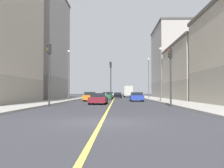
# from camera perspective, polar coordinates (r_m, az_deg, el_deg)

# --- Properties ---
(ground_plane) EXTENTS (400.00, 400.00, 0.00)m
(ground_plane) POSITION_cam_1_polar(r_m,az_deg,el_deg) (12.63, -2.18, -7.89)
(ground_plane) COLOR #313237
(ground_plane) RESTS_ON ground
(sidewalk_left) EXTENTS (3.90, 168.00, 0.15)m
(sidewalk_left) POSITION_cam_1_polar(r_m,az_deg,el_deg) (61.98, 7.96, -2.87)
(sidewalk_left) COLOR #9E9B93
(sidewalk_left) RESTS_ON ground
(sidewalk_right) EXTENTS (3.90, 168.00, 0.15)m
(sidewalk_right) POSITION_cam_1_polar(r_m,az_deg,el_deg) (62.17, -7.02, -2.87)
(sidewalk_right) COLOR #9E9B93
(sidewalk_right) RESTS_ON ground
(lane_center_stripe) EXTENTS (0.16, 154.00, 0.01)m
(lane_center_stripe) POSITION_cam_1_polar(r_m,az_deg,el_deg) (61.55, 0.46, -2.95)
(lane_center_stripe) COLOR #E5D14C
(lane_center_stripe) RESTS_ON ground
(building_left_mid) EXTENTS (9.22, 19.98, 9.54)m
(building_left_mid) POSITION_cam_1_polar(r_m,az_deg,el_deg) (48.71, 17.57, 2.41)
(building_left_mid) COLOR #9D9688
(building_left_mid) RESTS_ON ground
(building_left_far) EXTENTS (9.22, 17.77, 17.21)m
(building_left_far) POSITION_cam_1_polar(r_m,az_deg,el_deg) (68.27, 12.80, 4.45)
(building_left_far) COLOR gray
(building_left_far) RESTS_ON ground
(building_right_midblock) EXTENTS (9.22, 18.66, 20.74)m
(building_right_midblock) POSITION_cam_1_polar(r_m,az_deg,el_deg) (55.05, -15.08, 7.79)
(building_right_midblock) COLOR gray
(building_right_midblock) RESTS_ON ground
(traffic_light_left_near) EXTENTS (0.40, 0.32, 5.46)m
(traffic_light_left_near) POSITION_cam_1_polar(r_m,az_deg,el_deg) (26.37, 12.06, 3.15)
(traffic_light_left_near) COLOR #2D2D2D
(traffic_light_left_near) RESTS_ON ground
(traffic_light_right_near) EXTENTS (0.40, 0.32, 5.92)m
(traffic_light_right_near) POSITION_cam_1_polar(r_m,az_deg,el_deg) (26.72, -12.92, 3.66)
(traffic_light_right_near) COLOR #2D2D2D
(traffic_light_right_near) RESTS_ON ground
(traffic_light_median_far) EXTENTS (0.40, 0.32, 6.24)m
(traffic_light_median_far) POSITION_cam_1_polar(r_m,az_deg,el_deg) (44.02, -0.27, 1.77)
(traffic_light_median_far) COLOR #2D2D2D
(traffic_light_median_far) RESTS_ON ground
(street_lamp_left_near) EXTENTS (0.36, 0.36, 7.44)m
(street_lamp_left_near) POSITION_cam_1_polar(r_m,az_deg,el_deg) (38.82, 10.05, 3.17)
(street_lamp_left_near) COLOR #4C4C51
(street_lamp_left_near) RESTS_ON ground
(street_lamp_right_near) EXTENTS (0.36, 0.36, 7.64)m
(street_lamp_right_near) POSITION_cam_1_polar(r_m,az_deg,el_deg) (42.42, -9.01, 2.89)
(street_lamp_right_near) COLOR #4C4C51
(street_lamp_right_near) RESTS_ON ground
(street_lamp_left_far) EXTENTS (0.36, 0.36, 7.73)m
(street_lamp_left_far) POSITION_cam_1_polar(r_m,az_deg,el_deg) (53.15, 7.63, 2.01)
(street_lamp_left_far) COLOR #4C4C51
(street_lamp_left_far) RESTS_ON ground
(car_maroon) EXTENTS (2.01, 4.23, 1.24)m
(car_maroon) POSITION_cam_1_polar(r_m,az_deg,el_deg) (30.87, -2.83, -3.08)
(car_maroon) COLOR maroon
(car_maroon) RESTS_ON ground
(car_black) EXTENTS (1.95, 3.95, 1.28)m
(car_black) POSITION_cam_1_polar(r_m,az_deg,el_deg) (62.39, 1.15, -2.37)
(car_black) COLOR black
(car_black) RESTS_ON ground
(car_orange) EXTENTS (1.86, 4.10, 1.39)m
(car_orange) POSITION_cam_1_polar(r_m,az_deg,el_deg) (41.45, -4.63, -2.64)
(car_orange) COLOR orange
(car_orange) RESTS_ON ground
(car_white) EXTENTS (2.05, 4.63, 1.40)m
(car_white) POSITION_cam_1_polar(r_m,az_deg,el_deg) (72.03, -0.47, -2.23)
(car_white) COLOR white
(car_white) RESTS_ON ground
(car_green) EXTENTS (2.10, 4.04, 1.34)m
(car_green) POSITION_cam_1_polar(r_m,az_deg,el_deg) (52.37, -0.97, -2.47)
(car_green) COLOR #1E6B38
(car_green) RESTS_ON ground
(car_blue) EXTENTS (1.98, 4.42, 1.34)m
(car_blue) POSITION_cam_1_polar(r_m,az_deg,el_deg) (40.87, 5.14, -2.68)
(car_blue) COLOR #23389E
(car_blue) RESTS_ON ground
(box_truck) EXTENTS (2.38, 6.97, 2.97)m
(box_truck) POSITION_cam_1_polar(r_m,az_deg,el_deg) (73.99, 3.36, -1.51)
(box_truck) COLOR beige
(box_truck) RESTS_ON ground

